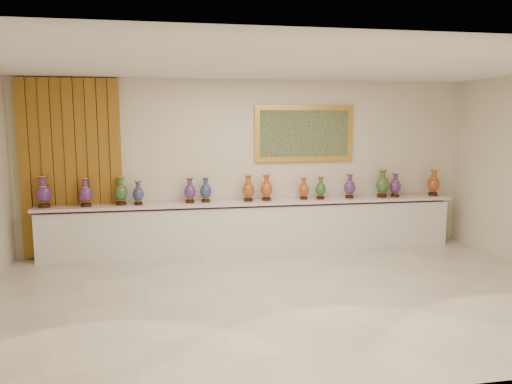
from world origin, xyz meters
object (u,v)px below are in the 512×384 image
(vase_1, at_px, (86,194))
(vase_0, at_px, (44,193))
(counter, at_px, (253,227))
(vase_2, at_px, (121,192))

(vase_1, bearing_deg, vase_0, 177.50)
(counter, xyz_separation_m, vase_0, (-3.44, -0.03, 0.69))
(counter, xyz_separation_m, vase_1, (-2.79, -0.06, 0.68))
(vase_0, bearing_deg, counter, 0.46)
(vase_0, relative_size, vase_1, 1.08)
(counter, height_order, vase_2, vase_2)
(vase_1, bearing_deg, counter, 1.15)
(vase_0, height_order, vase_1, vase_0)
(counter, bearing_deg, vase_2, 180.00)
(vase_0, bearing_deg, vase_2, 1.31)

